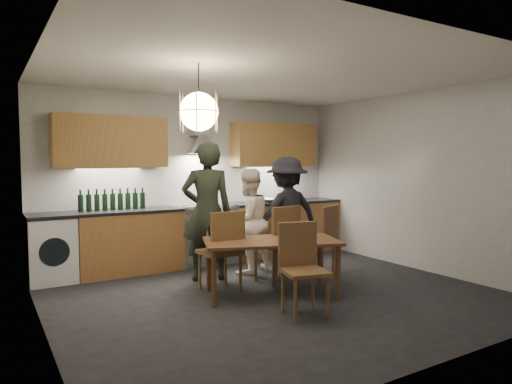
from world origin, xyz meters
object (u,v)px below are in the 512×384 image
person_left (207,211)px  mixing_bowl (268,200)px  stock_pot (293,197)px  person_right (287,213)px  chair_back_left (224,246)px  person_mid (248,221)px  wine_bottles (113,199)px  dining_table (271,246)px  chair_front (301,262)px

person_left → mixing_bowl: (1.50, 0.85, 0.01)m
stock_pot → person_right: bearing=-130.0°
chair_back_left → stock_pot: size_ratio=5.81×
chair_back_left → person_mid: bearing=-139.4°
chair_back_left → person_mid: size_ratio=0.67×
mixing_bowl → wine_bottles: (-2.49, 0.13, 0.12)m
person_right → stock_pot: (0.81, 0.97, 0.14)m
chair_back_left → wine_bottles: bearing=-64.0°
chair_back_left → person_mid: 1.05m
dining_table → person_right: (0.90, 0.97, 0.24)m
person_right → wine_bottles: size_ratio=1.78×
dining_table → person_mid: (0.30, 1.06, 0.16)m
wine_bottles → mixing_bowl: bearing=-3.1°
person_right → stock_pot: person_right is taller
chair_front → dining_table: bearing=96.4°
dining_table → chair_back_left: 0.57m
chair_back_left → mixing_bowl: 2.23m
chair_back_left → stock_pot: 2.71m
dining_table → person_left: (-0.35, 1.02, 0.34)m
person_mid → mixing_bowl: 1.19m
person_left → person_right: bearing=-164.8°
chair_back_left → person_mid: person_mid is taller
dining_table → chair_front: bearing=-76.8°
person_mid → stock_pot: bearing=-160.6°
dining_table → person_left: size_ratio=0.94×
person_right → wine_bottles: (-2.25, 1.04, 0.23)m
person_right → dining_table: bearing=49.4°
dining_table → person_right: 1.35m
chair_front → person_right: size_ratio=0.58×
dining_table → person_left: person_left is taller
stock_pot → wine_bottles: 3.06m
person_mid → mixing_bowl: bearing=-148.6°
chair_back_left → person_left: 0.76m
person_left → wine_bottles: size_ratio=1.99×
chair_front → wine_bottles: wine_bottles is taller
person_left → person_mid: bearing=-159.1°
wine_bottles → dining_table: bearing=-56.2°
person_right → mixing_bowl: size_ratio=6.21×
person_left → person_mid: (0.66, 0.04, -0.18)m
dining_table → chair_front: (-0.09, -0.71, -0.04)m
person_mid → stock_pot: person_mid is taller
stock_pot → person_mid: bearing=-148.2°
chair_back_left → person_right: size_ratio=0.61×
mixing_bowl → person_right: bearing=-105.1°
person_mid → person_left: bearing=-9.2°
dining_table → wine_bottles: (-1.34, 2.01, 0.47)m
dining_table → person_mid: size_ratio=1.17×
dining_table → chair_back_left: (-0.45, 0.36, -0.01)m
chair_back_left → mixing_bowl: size_ratio=3.77×
chair_front → chair_back_left: bearing=122.2°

